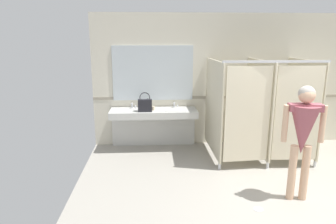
{
  "coord_description": "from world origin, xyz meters",
  "views": [
    {
      "loc": [
        -2.41,
        -3.67,
        2.3
      ],
      "look_at": [
        -2.11,
        1.25,
        1.11
      ],
      "focal_mm": 32.41,
      "sensor_mm": 36.0,
      "label": 1
    }
  ],
  "objects": [
    {
      "name": "soap_dispenser",
      "position": [
        -2.46,
        2.66,
        0.95
      ],
      "size": [
        0.07,
        0.07,
        0.21
      ],
      "color": "white",
      "rests_on": "vanity_counter"
    },
    {
      "name": "wall_back_tile_band",
      "position": [
        0.0,
        2.79,
        1.05
      ],
      "size": [
        7.26,
        0.01,
        0.06
      ],
      "primitive_type": "cube",
      "color": "#9E937F",
      "rests_on": "wall_back"
    },
    {
      "name": "handbag",
      "position": [
        -2.51,
        2.34,
        0.99
      ],
      "size": [
        0.28,
        0.13,
        0.4
      ],
      "color": "black",
      "rests_on": "vanity_counter"
    },
    {
      "name": "vanity_counter",
      "position": [
        -2.34,
        2.58,
        0.63
      ],
      "size": [
        1.81,
        0.59,
        0.97
      ],
      "color": "silver",
      "rests_on": "ground_plane"
    },
    {
      "name": "person_standing",
      "position": [
        -0.28,
        0.26,
        1.07
      ],
      "size": [
        0.58,
        0.45,
        1.68
      ],
      "color": "#DBAD89",
      "rests_on": "ground_plane"
    },
    {
      "name": "mirror_panel",
      "position": [
        -2.34,
        2.79,
        1.59
      ],
      "size": [
        1.71,
        0.02,
        1.16
      ],
      "primitive_type": "cube",
      "color": "silver",
      "rests_on": "wall_back"
    },
    {
      "name": "floor_drain_cover",
      "position": [
        -0.93,
        0.01,
        0.0
      ],
      "size": [
        0.14,
        0.14,
        0.01
      ],
      "primitive_type": "cylinder",
      "color": "#B7BABF",
      "rests_on": "ground_plane"
    },
    {
      "name": "paper_cup",
      "position": [
        -2.35,
        2.43,
        0.9
      ],
      "size": [
        0.07,
        0.07,
        0.09
      ],
      "primitive_type": "cylinder",
      "color": "beige",
      "rests_on": "vanity_counter"
    },
    {
      "name": "bathroom_stalls",
      "position": [
        -0.28,
        1.84,
        1.02
      ],
      "size": [
        1.84,
        1.51,
        1.95
      ],
      "color": "beige",
      "rests_on": "ground_plane"
    },
    {
      "name": "wall_back",
      "position": [
        0.0,
        2.86,
        1.41
      ],
      "size": [
        7.26,
        0.12,
        2.83
      ],
      "primitive_type": "cube",
      "color": "beige",
      "rests_on": "ground_plane"
    },
    {
      "name": "ground_plane",
      "position": [
        0.0,
        0.0,
        -0.05
      ],
      "size": [
        7.26,
        6.2,
        0.1
      ],
      "primitive_type": "cube",
      "color": "#9E998E"
    }
  ]
}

